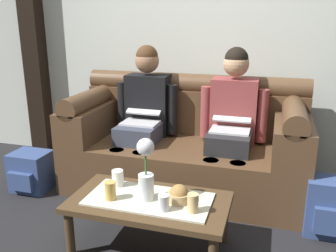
{
  "coord_description": "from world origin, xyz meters",
  "views": [
    {
      "loc": [
        0.7,
        -1.72,
        1.43
      ],
      "look_at": [
        -0.05,
        0.78,
        0.66
      ],
      "focal_mm": 38.49,
      "sensor_mm": 36.0,
      "label": 1
    }
  ],
  "objects_px": {
    "person_left": "(144,111)",
    "cup_near_left": "(110,191)",
    "flower_vase": "(146,169)",
    "snack_bowl": "(179,195)",
    "cup_near_right": "(193,203)",
    "cup_far_center": "(118,178)",
    "coffee_table": "(149,205)",
    "cup_far_left": "(164,203)",
    "backpack_left": "(31,172)",
    "backpack_right": "(331,208)",
    "couch": "(186,145)",
    "person_right": "(232,117)"
  },
  "relations": [
    {
      "from": "cup_far_center",
      "to": "backpack_right",
      "type": "xyz_separation_m",
      "value": [
        1.39,
        0.39,
        -0.21
      ]
    },
    {
      "from": "cup_far_left",
      "to": "coffee_table",
      "type": "bearing_deg",
      "value": 139.02
    },
    {
      "from": "flower_vase",
      "to": "backpack_right",
      "type": "xyz_separation_m",
      "value": [
        1.15,
        0.51,
        -0.36
      ]
    },
    {
      "from": "cup_far_left",
      "to": "backpack_left",
      "type": "distance_m",
      "value": 1.54
    },
    {
      "from": "cup_near_right",
      "to": "coffee_table",
      "type": "bearing_deg",
      "value": 164.51
    },
    {
      "from": "cup_near_right",
      "to": "flower_vase",
      "type": "bearing_deg",
      "value": 167.49
    },
    {
      "from": "cup_near_right",
      "to": "backpack_left",
      "type": "height_order",
      "value": "cup_near_right"
    },
    {
      "from": "person_right",
      "to": "flower_vase",
      "type": "bearing_deg",
      "value": -111.92
    },
    {
      "from": "flower_vase",
      "to": "cup_near_left",
      "type": "xyz_separation_m",
      "value": [
        -0.21,
        -0.07,
        -0.14
      ]
    },
    {
      "from": "person_left",
      "to": "cup_far_center",
      "type": "height_order",
      "value": "person_left"
    },
    {
      "from": "cup_far_center",
      "to": "cup_near_right",
      "type": "bearing_deg",
      "value": -18.98
    },
    {
      "from": "cup_far_center",
      "to": "cup_near_left",
      "type": "bearing_deg",
      "value": -79.11
    },
    {
      "from": "flower_vase",
      "to": "couch",
      "type": "bearing_deg",
      "value": 89.29
    },
    {
      "from": "person_left",
      "to": "backpack_right",
      "type": "distance_m",
      "value": 1.66
    },
    {
      "from": "flower_vase",
      "to": "person_left",
      "type": "bearing_deg",
      "value": 110.69
    },
    {
      "from": "coffee_table",
      "to": "cup_far_left",
      "type": "height_order",
      "value": "cup_far_left"
    },
    {
      "from": "person_left",
      "to": "cup_near_left",
      "type": "bearing_deg",
      "value": -81.3
    },
    {
      "from": "cup_near_right",
      "to": "cup_far_left",
      "type": "relative_size",
      "value": 1.16
    },
    {
      "from": "coffee_table",
      "to": "snack_bowl",
      "type": "distance_m",
      "value": 0.21
    },
    {
      "from": "coffee_table",
      "to": "cup_near_left",
      "type": "relative_size",
      "value": 8.63
    },
    {
      "from": "person_left",
      "to": "person_right",
      "type": "xyz_separation_m",
      "value": [
        0.77,
        0.0,
        -0.0
      ]
    },
    {
      "from": "snack_bowl",
      "to": "cup_far_left",
      "type": "bearing_deg",
      "value": -114.95
    },
    {
      "from": "person_left",
      "to": "backpack_left",
      "type": "height_order",
      "value": "person_left"
    },
    {
      "from": "flower_vase",
      "to": "backpack_right",
      "type": "distance_m",
      "value": 1.31
    },
    {
      "from": "cup_near_right",
      "to": "backpack_right",
      "type": "xyz_separation_m",
      "value": [
        0.84,
        0.58,
        -0.21
      ]
    },
    {
      "from": "cup_far_center",
      "to": "backpack_right",
      "type": "height_order",
      "value": "cup_far_center"
    },
    {
      "from": "person_right",
      "to": "cup_near_left",
      "type": "relative_size",
      "value": 10.57
    },
    {
      "from": "flower_vase",
      "to": "snack_bowl",
      "type": "distance_m",
      "value": 0.26
    },
    {
      "from": "couch",
      "to": "cup_far_left",
      "type": "distance_m",
      "value": 1.1
    },
    {
      "from": "flower_vase",
      "to": "snack_bowl",
      "type": "relative_size",
      "value": 2.76
    },
    {
      "from": "flower_vase",
      "to": "snack_bowl",
      "type": "bearing_deg",
      "value": 7.81
    },
    {
      "from": "couch",
      "to": "flower_vase",
      "type": "distance_m",
      "value": 1.0
    },
    {
      "from": "snack_bowl",
      "to": "cup_far_center",
      "type": "height_order",
      "value": "same"
    },
    {
      "from": "couch",
      "to": "flower_vase",
      "type": "bearing_deg",
      "value": -90.71
    },
    {
      "from": "person_left",
      "to": "cup_far_left",
      "type": "xyz_separation_m",
      "value": [
        0.52,
        -1.09,
        -0.25
      ]
    },
    {
      "from": "snack_bowl",
      "to": "cup_near_right",
      "type": "relative_size",
      "value": 1.28
    },
    {
      "from": "couch",
      "to": "backpack_right",
      "type": "height_order",
      "value": "couch"
    },
    {
      "from": "snack_bowl",
      "to": "cup_near_right",
      "type": "distance_m",
      "value": 0.15
    },
    {
      "from": "person_right",
      "to": "coffee_table",
      "type": "height_order",
      "value": "person_right"
    },
    {
      "from": "coffee_table",
      "to": "backpack_right",
      "type": "xyz_separation_m",
      "value": [
        1.13,
        0.5,
        -0.11
      ]
    },
    {
      "from": "person_left",
      "to": "cup_far_center",
      "type": "bearing_deg",
      "value": -81.79
    },
    {
      "from": "person_right",
      "to": "cup_near_left",
      "type": "distance_m",
      "value": 1.24
    },
    {
      "from": "couch",
      "to": "person_right",
      "type": "height_order",
      "value": "person_right"
    },
    {
      "from": "coffee_table",
      "to": "cup_near_right",
      "type": "distance_m",
      "value": 0.33
    },
    {
      "from": "coffee_table",
      "to": "snack_bowl",
      "type": "bearing_deg",
      "value": 4.24
    },
    {
      "from": "person_left",
      "to": "backpack_left",
      "type": "xyz_separation_m",
      "value": [
        -0.88,
        -0.47,
        -0.49
      ]
    },
    {
      "from": "snack_bowl",
      "to": "person_right",
      "type": "bearing_deg",
      "value": 78.63
    },
    {
      "from": "person_left",
      "to": "cup_near_right",
      "type": "distance_m",
      "value": 1.28
    },
    {
      "from": "backpack_right",
      "to": "cup_far_center",
      "type": "bearing_deg",
      "value": -164.37
    },
    {
      "from": "person_right",
      "to": "backpack_left",
      "type": "height_order",
      "value": "person_right"
    }
  ]
}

